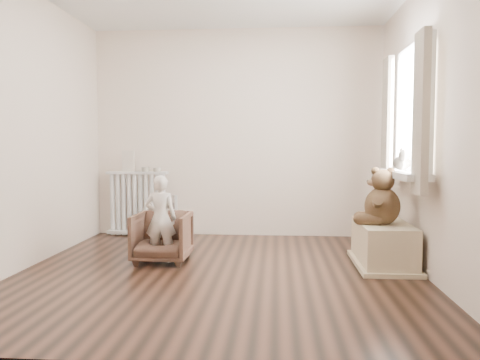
# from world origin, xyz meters

# --- Properties ---
(floor) EXTENTS (3.60, 3.60, 0.01)m
(floor) POSITION_xyz_m (0.00, 0.00, 0.00)
(floor) COLOR black
(floor) RESTS_ON ground
(back_wall) EXTENTS (3.60, 0.02, 2.60)m
(back_wall) POSITION_xyz_m (0.00, 1.80, 1.30)
(back_wall) COLOR white
(back_wall) RESTS_ON ground
(front_wall) EXTENTS (3.60, 0.02, 2.60)m
(front_wall) POSITION_xyz_m (0.00, -1.80, 1.30)
(front_wall) COLOR white
(front_wall) RESTS_ON ground
(left_wall) EXTENTS (0.02, 3.60, 2.60)m
(left_wall) POSITION_xyz_m (-1.80, 0.00, 1.30)
(left_wall) COLOR white
(left_wall) RESTS_ON ground
(right_wall) EXTENTS (0.02, 3.60, 2.60)m
(right_wall) POSITION_xyz_m (1.80, 0.00, 1.30)
(right_wall) COLOR white
(right_wall) RESTS_ON ground
(window) EXTENTS (0.03, 0.90, 1.10)m
(window) POSITION_xyz_m (1.76, 0.30, 1.45)
(window) COLOR white
(window) RESTS_ON right_wall
(window_sill) EXTENTS (0.22, 1.10, 0.06)m
(window_sill) POSITION_xyz_m (1.67, 0.30, 0.87)
(window_sill) COLOR silver
(window_sill) RESTS_ON right_wall
(curtain_left) EXTENTS (0.06, 0.26, 1.30)m
(curtain_left) POSITION_xyz_m (1.65, -0.27, 1.39)
(curtain_left) COLOR #BBAD97
(curtain_left) RESTS_ON right_wall
(curtain_right) EXTENTS (0.06, 0.26, 1.30)m
(curtain_right) POSITION_xyz_m (1.65, 0.87, 1.39)
(curtain_right) COLOR #BBAD97
(curtain_right) RESTS_ON right_wall
(radiator) EXTENTS (0.77, 0.15, 0.81)m
(radiator) POSITION_xyz_m (-1.25, 1.68, 0.39)
(radiator) COLOR silver
(radiator) RESTS_ON floor
(paper_doll) EXTENTS (0.16, 0.01, 0.27)m
(paper_doll) POSITION_xyz_m (-1.37, 1.68, 0.95)
(paper_doll) COLOR beige
(paper_doll) RESTS_ON radiator
(tin_a) EXTENTS (0.10, 0.10, 0.06)m
(tin_a) POSITION_xyz_m (-1.15, 1.68, 0.84)
(tin_a) COLOR #A59E8C
(tin_a) RESTS_ON radiator
(tin_b) EXTENTS (0.09, 0.09, 0.05)m
(tin_b) POSITION_xyz_m (-1.00, 1.68, 0.84)
(tin_b) COLOR #A59E8C
(tin_b) RESTS_ON radiator
(toy_vanity) EXTENTS (0.33, 0.23, 0.51)m
(toy_vanity) POSITION_xyz_m (-0.85, 1.65, 0.28)
(toy_vanity) COLOR silver
(toy_vanity) RESTS_ON floor
(armchair) EXTENTS (0.53, 0.54, 0.49)m
(armchair) POSITION_xyz_m (-0.60, 0.33, 0.24)
(armchair) COLOR #4F3426
(armchair) RESTS_ON floor
(child) EXTENTS (0.31, 0.20, 0.84)m
(child) POSITION_xyz_m (-0.60, 0.28, 0.44)
(child) COLOR white
(child) RESTS_ON armchair
(toy_bench) EXTENTS (0.46, 0.87, 0.41)m
(toy_bench) POSITION_xyz_m (1.52, 0.36, 0.20)
(toy_bench) COLOR beige
(toy_bench) RESTS_ON floor
(teddy_bear) EXTENTS (0.47, 0.40, 0.52)m
(teddy_bear) POSITION_xyz_m (1.49, 0.29, 0.67)
(teddy_bear) COLOR #3B2817
(teddy_bear) RESTS_ON toy_bench
(plush_cat) EXTENTS (0.20, 0.27, 0.21)m
(plush_cat) POSITION_xyz_m (1.66, 0.31, 1.00)
(plush_cat) COLOR slate
(plush_cat) RESTS_ON window_sill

